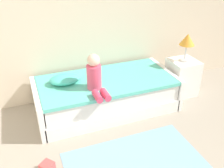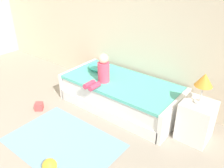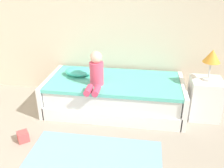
% 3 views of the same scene
% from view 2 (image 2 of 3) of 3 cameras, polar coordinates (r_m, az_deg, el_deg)
% --- Properties ---
extents(wall_rear, '(7.20, 0.10, 2.90)m').
position_cam_2_polar(wall_rear, '(4.45, 0.82, 16.72)').
color(wall_rear, beige).
rests_on(wall_rear, ground).
extents(bed, '(2.11, 1.00, 0.50)m').
position_cam_2_polar(bed, '(4.10, 2.16, -2.45)').
color(bed, white).
rests_on(bed, ground).
extents(nightstand, '(0.44, 0.44, 0.60)m').
position_cam_2_polar(nightstand, '(3.57, 19.97, -8.49)').
color(nightstand, white).
rests_on(nightstand, ground).
extents(table_lamp, '(0.24, 0.24, 0.45)m').
position_cam_2_polar(table_lamp, '(3.25, 21.77, 0.61)').
color(table_lamp, silver).
rests_on(table_lamp, nightstand).
extents(child_figure, '(0.20, 0.51, 0.50)m').
position_cam_2_polar(child_figure, '(3.85, -2.56, 3.16)').
color(child_figure, '#E04C6B').
rests_on(child_figure, bed).
extents(pillow, '(0.44, 0.30, 0.13)m').
position_cam_2_polar(pillow, '(4.34, -3.23, 4.12)').
color(pillow, '#4CCCBC').
rests_on(pillow, bed).
extents(toy_ball, '(0.19, 0.19, 0.19)m').
position_cam_2_polar(toy_ball, '(3.12, -15.15, -18.91)').
color(toy_ball, yellow).
rests_on(toy_ball, ground).
extents(area_rug, '(1.60, 1.10, 0.01)m').
position_cam_2_polar(area_rug, '(3.52, -11.99, -13.93)').
color(area_rug, '#7AA8CC').
rests_on(area_rug, ground).
extents(toy_block, '(0.19, 0.19, 0.13)m').
position_cam_2_polar(toy_block, '(4.28, -17.55, -5.27)').
color(toy_block, '#E54C4C').
rests_on(toy_block, ground).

